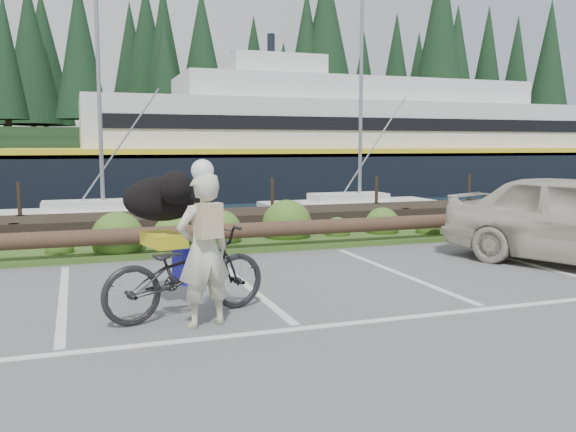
% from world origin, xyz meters
% --- Properties ---
extents(ground, '(72.00, 72.00, 0.00)m').
position_xyz_m(ground, '(0.00, 0.00, 0.00)').
color(ground, '#555557').
extents(harbor_backdrop, '(170.00, 160.00, 30.00)m').
position_xyz_m(harbor_backdrop, '(0.39, 78.47, -0.00)').
color(harbor_backdrop, '#172B38').
rests_on(harbor_backdrop, ground).
extents(vegetation_strip, '(34.00, 1.60, 0.10)m').
position_xyz_m(vegetation_strip, '(0.00, 5.30, 0.05)').
color(vegetation_strip, '#3D5B21').
rests_on(vegetation_strip, ground).
extents(log_rail, '(32.00, 0.30, 0.60)m').
position_xyz_m(log_rail, '(0.00, 4.60, 0.00)').
color(log_rail, '#443021').
rests_on(log_rail, ground).
extents(bicycle, '(2.25, 1.27, 1.12)m').
position_xyz_m(bicycle, '(-1.14, 0.56, 0.56)').
color(bicycle, black).
rests_on(bicycle, ground).
extents(cyclist, '(0.75, 0.59, 1.80)m').
position_xyz_m(cyclist, '(-1.01, 0.08, 0.90)').
color(cyclist, beige).
rests_on(cyclist, ground).
extents(dog, '(0.74, 1.11, 0.58)m').
position_xyz_m(dog, '(-1.31, 1.22, 1.41)').
color(dog, black).
rests_on(dog, bicycle).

